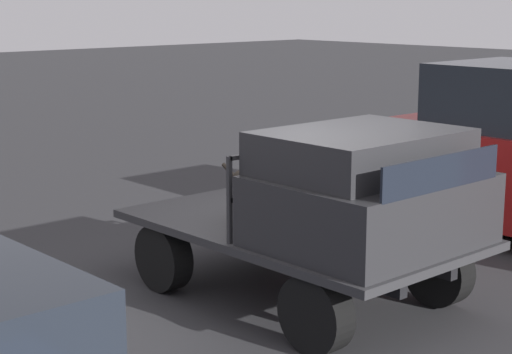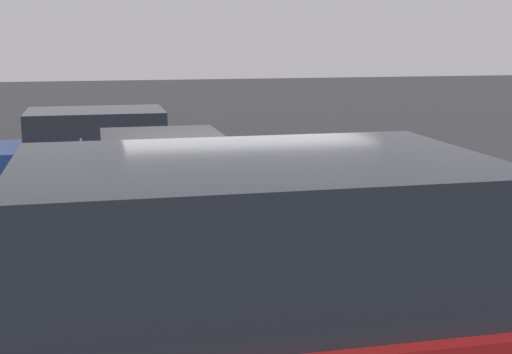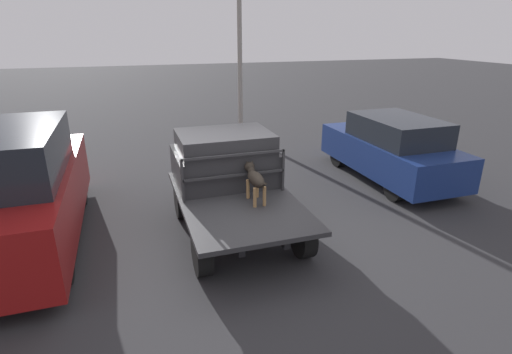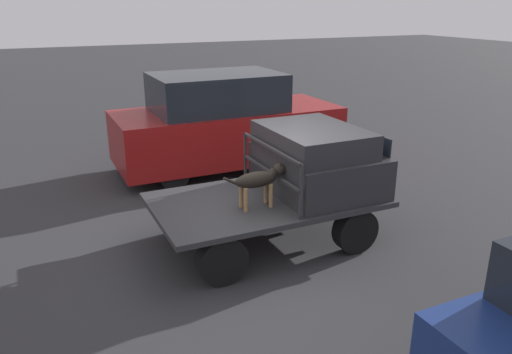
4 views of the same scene
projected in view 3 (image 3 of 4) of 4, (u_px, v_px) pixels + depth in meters
name	position (u px, v px, depth m)	size (l,w,h in m)	color
ground_plane	(237.00, 234.00, 7.52)	(80.00, 80.00, 0.00)	#2D2D30
flatbed_truck	(236.00, 207.00, 7.33)	(3.47, 2.03, 0.75)	black
truck_cab	(224.00, 158.00, 7.87)	(1.56, 1.91, 1.03)	#28282B
truck_headboard	(235.00, 168.00, 7.13)	(0.04, 1.91, 0.80)	#2D2D30
dog	(255.00, 178.00, 6.99)	(1.02, 0.23, 0.66)	#9E7547
parked_sedan	(391.00, 148.00, 10.02)	(4.10, 1.71, 1.63)	black
parked_pickup_far	(11.00, 191.00, 6.79)	(4.98, 2.04, 2.15)	black
light_pole_near	(239.00, 17.00, 13.24)	(0.46, 0.46, 6.06)	gray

